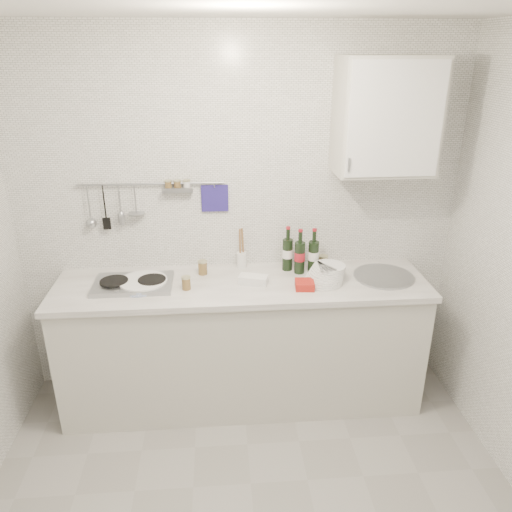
{
  "coord_description": "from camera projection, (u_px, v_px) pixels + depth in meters",
  "views": [
    {
      "loc": [
        -0.14,
        -1.84,
        2.35
      ],
      "look_at": [
        0.08,
        0.9,
        1.19
      ],
      "focal_mm": 35.0,
      "sensor_mm": 36.0,
      "label": 1
    }
  ],
  "objects": [
    {
      "name": "wall_cabinet",
      "position": [
        386.0,
        117.0,
        3.04
      ],
      "size": [
        0.6,
        0.38,
        0.7
      ],
      "color": "beige",
      "rests_on": "back_wall"
    },
    {
      "name": "utensil_crock",
      "position": [
        242.0,
        258.0,
        3.47
      ],
      "size": [
        0.07,
        0.07,
        0.29
      ],
      "rotation": [
        0.0,
        0.0,
        -0.31
      ],
      "color": "white",
      "rests_on": "counter"
    },
    {
      "name": "jar_d",
      "position": [
        186.0,
        283.0,
        3.15
      ],
      "size": [
        0.06,
        0.06,
        0.09
      ],
      "rotation": [
        0.0,
        0.0,
        0.43
      ],
      "color": "brown",
      "rests_on": "counter"
    },
    {
      "name": "plate_stack_sink",
      "position": [
        326.0,
        274.0,
        3.25
      ],
      "size": [
        0.28,
        0.26,
        0.12
      ],
      "rotation": [
        0.0,
        0.0,
        0.27
      ],
      "color": "white",
      "rests_on": "counter"
    },
    {
      "name": "wall_rail",
      "position": [
        148.0,
        198.0,
        3.27
      ],
      "size": [
        0.98,
        0.09,
        0.34
      ],
      "color": "#93969B",
      "rests_on": "back_wall"
    },
    {
      "name": "wine_bottles",
      "position": [
        300.0,
        250.0,
        3.36
      ],
      "size": [
        0.24,
        0.13,
        0.31
      ],
      "rotation": [
        0.0,
        0.0,
        -0.31
      ],
      "color": "black",
      "rests_on": "counter"
    },
    {
      "name": "strawberry_punnet",
      "position": [
        305.0,
        285.0,
        3.17
      ],
      "size": [
        0.13,
        0.13,
        0.05
      ],
      "primitive_type": "cube",
      "rotation": [
        0.0,
        0.0,
        -0.08
      ],
      "color": "red",
      "rests_on": "counter"
    },
    {
      "name": "jar_c",
      "position": [
        328.0,
        268.0,
        3.39
      ],
      "size": [
        0.06,
        0.06,
        0.07
      ],
      "rotation": [
        0.0,
        0.0,
        -0.15
      ],
      "color": "brown",
      "rests_on": "counter"
    },
    {
      "name": "back_wall",
      "position": [
        239.0,
        220.0,
        3.41
      ],
      "size": [
        3.0,
        0.02,
        2.5
      ],
      "primitive_type": "cube",
      "color": "silver",
      "rests_on": "floor"
    },
    {
      "name": "jar_b",
      "position": [
        323.0,
        261.0,
        3.48
      ],
      "size": [
        0.07,
        0.07,
        0.08
      ],
      "rotation": [
        0.0,
        0.0,
        0.18
      ],
      "color": "brown",
      "rests_on": "counter"
    },
    {
      "name": "jar_a",
      "position": [
        203.0,
        267.0,
        3.36
      ],
      "size": [
        0.06,
        0.06,
        0.1
      ],
      "rotation": [
        0.0,
        0.0,
        -0.0
      ],
      "color": "brown",
      "rests_on": "counter"
    },
    {
      "name": "plate_stack_hob",
      "position": [
        142.0,
        283.0,
        3.21
      ],
      "size": [
        0.33,
        0.32,
        0.04
      ],
      "rotation": [
        0.0,
        0.0,
        0.27
      ],
      "color": "#4F6DB4",
      "rests_on": "counter"
    },
    {
      "name": "counter",
      "position": [
        244.0,
        345.0,
        3.46
      ],
      "size": [
        2.44,
        0.64,
        0.96
      ],
      "color": "beige",
      "rests_on": "floor"
    },
    {
      "name": "butter_dish",
      "position": [
        253.0,
        280.0,
        3.23
      ],
      "size": [
        0.2,
        0.14,
        0.06
      ],
      "primitive_type": "cube",
      "rotation": [
        0.0,
        0.0,
        -0.3
      ],
      "color": "white",
      "rests_on": "counter"
    }
  ]
}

